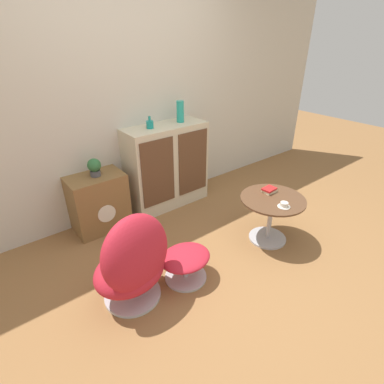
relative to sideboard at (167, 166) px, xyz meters
The scene contains 12 objects.
ground_plane 1.44m from the sideboard, 104.19° to the right, with size 12.00×12.00×0.00m, color olive.
wall_back 0.90m from the sideboard, 145.87° to the left, with size 6.40×0.06×2.60m.
sideboard is the anchor object (origin of this frame).
tv_console 0.89m from the sideboard, behind, with size 0.56×0.37×0.61m.
egg_chair 1.55m from the sideboard, 133.67° to the right, with size 0.67×0.63×0.80m.
ottoman 1.36m from the sideboard, 117.83° to the right, with size 0.44×0.37×0.27m.
coffee_table 1.32m from the sideboard, 73.14° to the right, with size 0.63×0.63×0.48m.
vase_leftmost 0.57m from the sideboard, behind, with size 0.08×0.08×0.13m.
vase_inner_left 0.65m from the sideboard, ahead, with size 0.08×0.08×0.24m.
potted_plant 0.88m from the sideboard, behind, with size 0.13×0.13×0.18m.
teacup 1.46m from the sideboard, 77.02° to the right, with size 0.11×0.11×0.05m.
book_stack 1.24m from the sideboard, 68.44° to the right, with size 0.14×0.11×0.04m.
Camera 1 is at (-1.46, -1.42, 1.89)m, focal length 28.00 mm.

